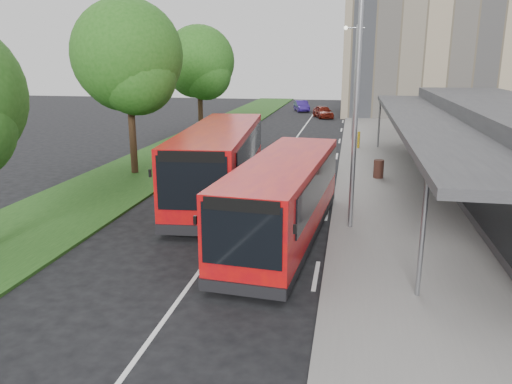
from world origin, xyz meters
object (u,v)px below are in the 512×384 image
(lamp_post_far, at_px, (354,76))
(bollard, at_px, (359,140))
(bus_main, at_px, (284,199))
(bus_second, at_px, (220,163))
(litter_bin, at_px, (379,169))
(tree_mid, at_px, (128,63))
(tree_far, at_px, (199,66))
(car_far, at_px, (302,106))
(lamp_post_near, at_px, (354,95))
(car_near, at_px, (323,112))

(lamp_post_far, xyz_separation_m, bollard, (0.50, -3.55, -4.03))
(bus_main, bearing_deg, bus_second, 131.58)
(litter_bin, distance_m, bollard, 8.62)
(tree_mid, bearing_deg, tree_far, 90.00)
(bus_main, relative_size, car_far, 2.60)
(tree_far, relative_size, bus_main, 0.85)
(lamp_post_near, height_order, litter_bin, lamp_post_near)
(tree_mid, bearing_deg, car_near, 73.45)
(tree_mid, distance_m, bus_second, 7.93)
(tree_mid, height_order, lamp_post_near, tree_mid)
(lamp_post_far, relative_size, car_far, 2.13)
(tree_mid, relative_size, tree_far, 1.06)
(bus_main, bearing_deg, lamp_post_far, 89.07)
(lamp_post_far, distance_m, car_far, 21.98)
(tree_far, bearing_deg, lamp_post_far, 4.87)
(tree_far, bearing_deg, tree_mid, -90.00)
(litter_bin, bearing_deg, bus_main, -111.23)
(lamp_post_near, bearing_deg, bollard, 88.27)
(bollard, distance_m, car_far, 25.15)
(tree_mid, distance_m, car_near, 29.31)
(bus_second, xyz_separation_m, bollard, (5.98, 13.16, -0.90))
(bus_second, bearing_deg, tree_mid, 141.06)
(tree_far, bearing_deg, bollard, -12.60)
(car_near, bearing_deg, lamp_post_near, -104.35)
(tree_mid, bearing_deg, litter_bin, 3.78)
(bus_second, relative_size, litter_bin, 12.38)
(tree_far, bearing_deg, car_far, 76.03)
(lamp_post_near, relative_size, litter_bin, 8.92)
(tree_far, relative_size, car_far, 2.20)
(bollard, relative_size, car_near, 0.29)
(car_far, bearing_deg, litter_bin, -93.41)
(litter_bin, height_order, car_far, car_far)
(lamp_post_near, bearing_deg, tree_far, 120.29)
(tree_mid, height_order, car_near, tree_mid)
(bus_main, bearing_deg, lamp_post_near, 34.30)
(bus_main, bearing_deg, tree_mid, 142.28)
(bus_second, bearing_deg, bollard, 60.28)
(bus_main, height_order, bollard, bus_main)
(car_near, bearing_deg, lamp_post_far, -97.98)
(litter_bin, bearing_deg, tree_mid, -176.22)
(tree_far, xyz_separation_m, bollard, (11.63, -2.60, -4.66))
(tree_far, distance_m, litter_bin, 17.45)
(tree_mid, xyz_separation_m, tree_far, (0.00, 12.00, -0.35))
(lamp_post_far, bearing_deg, bus_main, -95.72)
(tree_mid, xyz_separation_m, car_near, (8.22, 27.67, -5.07))
(tree_mid, xyz_separation_m, bollard, (11.63, 9.40, -5.01))
(litter_bin, distance_m, car_far, 33.71)
(lamp_post_near, height_order, lamp_post_far, same)
(bus_second, bearing_deg, lamp_post_far, 66.55)
(tree_mid, height_order, lamp_post_far, tree_mid)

